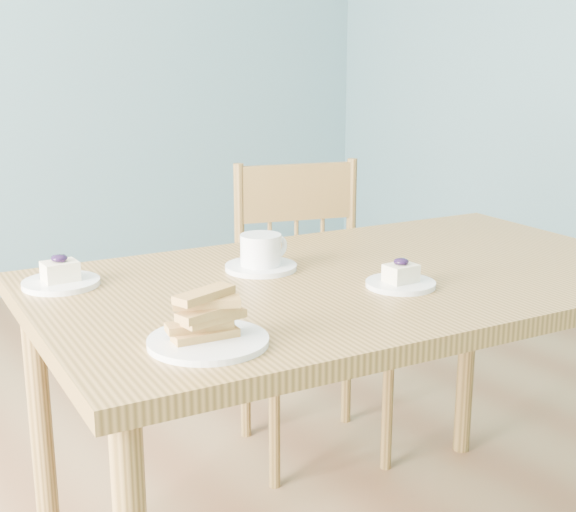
{
  "coord_description": "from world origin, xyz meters",
  "views": [
    {
      "loc": [
        -0.78,
        -1.39,
        1.2
      ],
      "look_at": [
        0.16,
        -0.1,
        0.78
      ],
      "focal_mm": 50.0,
      "sensor_mm": 36.0,
      "label": 1
    }
  ],
  "objects_px": {
    "cheesecake_plate_far": "(61,278)",
    "coffee_cup": "(261,255)",
    "cheesecake_plate_near": "(401,279)",
    "biscotti_plate": "(208,327)",
    "dining_table": "(356,307)",
    "dining_chair": "(310,309)"
  },
  "relations": [
    {
      "from": "dining_table",
      "to": "cheesecake_plate_near",
      "type": "bearing_deg",
      "value": -75.86
    },
    {
      "from": "coffee_cup",
      "to": "biscotti_plate",
      "type": "height_order",
      "value": "biscotti_plate"
    },
    {
      "from": "coffee_cup",
      "to": "cheesecake_plate_near",
      "type": "bearing_deg",
      "value": -61.04
    },
    {
      "from": "cheesecake_plate_near",
      "to": "coffee_cup",
      "type": "distance_m",
      "value": 0.32
    },
    {
      "from": "dining_table",
      "to": "cheesecake_plate_near",
      "type": "distance_m",
      "value": 0.15
    },
    {
      "from": "dining_table",
      "to": "biscotti_plate",
      "type": "distance_m",
      "value": 0.51
    },
    {
      "from": "dining_table",
      "to": "cheesecake_plate_far",
      "type": "bearing_deg",
      "value": 158.84
    },
    {
      "from": "dining_table",
      "to": "coffee_cup",
      "type": "height_order",
      "value": "coffee_cup"
    },
    {
      "from": "cheesecake_plate_near",
      "to": "biscotti_plate",
      "type": "relative_size",
      "value": 0.71
    },
    {
      "from": "dining_chair",
      "to": "cheesecake_plate_far",
      "type": "height_order",
      "value": "dining_chair"
    },
    {
      "from": "dining_table",
      "to": "cheesecake_plate_near",
      "type": "height_order",
      "value": "cheesecake_plate_near"
    },
    {
      "from": "dining_table",
      "to": "cheesecake_plate_far",
      "type": "height_order",
      "value": "cheesecake_plate_far"
    },
    {
      "from": "coffee_cup",
      "to": "biscotti_plate",
      "type": "distance_m",
      "value": 0.46
    },
    {
      "from": "cheesecake_plate_far",
      "to": "coffee_cup",
      "type": "relative_size",
      "value": 1.0
    },
    {
      "from": "cheesecake_plate_near",
      "to": "coffee_cup",
      "type": "relative_size",
      "value": 0.9
    },
    {
      "from": "cheesecake_plate_near",
      "to": "coffee_cup",
      "type": "height_order",
      "value": "coffee_cup"
    },
    {
      "from": "dining_table",
      "to": "dining_chair",
      "type": "relative_size",
      "value": 1.66
    },
    {
      "from": "dining_chair",
      "to": "biscotti_plate",
      "type": "bearing_deg",
      "value": -118.17
    },
    {
      "from": "coffee_cup",
      "to": "dining_chair",
      "type": "bearing_deg",
      "value": 41.17
    },
    {
      "from": "dining_table",
      "to": "dining_chair",
      "type": "height_order",
      "value": "dining_chair"
    },
    {
      "from": "biscotti_plate",
      "to": "dining_table",
      "type": "bearing_deg",
      "value": 20.04
    },
    {
      "from": "dining_table",
      "to": "dining_chair",
      "type": "bearing_deg",
      "value": 68.93
    }
  ]
}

